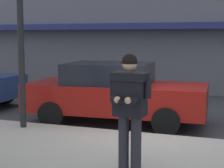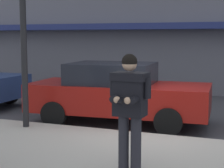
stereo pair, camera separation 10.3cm
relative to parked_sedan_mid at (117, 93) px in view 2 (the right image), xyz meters
name	(u,v)px [view 2 (the right image)]	position (x,y,z in m)	size (l,w,h in m)	color
ground_plane	(156,137)	(1.26, -0.99, -0.79)	(80.00, 80.00, 0.00)	#3D3D42
curb_paint_line	(202,141)	(2.26, -0.94, -0.79)	(28.00, 0.12, 0.01)	silver
parked_sedan_mid	(117,93)	(0.00, 0.00, 0.00)	(4.61, 2.15, 1.54)	maroon
man_texting_on_phone	(130,101)	(1.51, -3.60, 0.46)	(0.65, 0.60, 1.81)	#23232B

